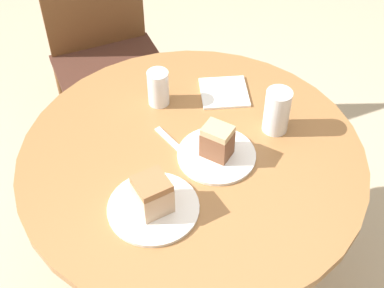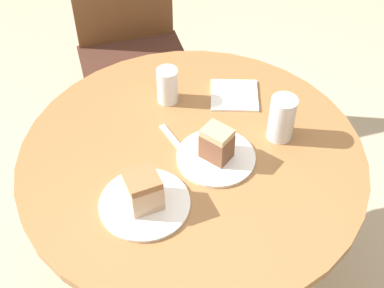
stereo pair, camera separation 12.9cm
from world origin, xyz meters
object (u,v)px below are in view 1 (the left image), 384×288
at_px(cake_slice_near, 217,141).
at_px(glass_lemonade, 158,89).
at_px(glass_water, 277,113).
at_px(chair, 107,52).
at_px(plate_near, 217,155).
at_px(cake_slice_far, 152,194).
at_px(plate_far, 153,208).

relative_size(cake_slice_near, glass_lemonade, 0.87).
relative_size(cake_slice_near, glass_water, 0.72).
xyz_separation_m(chair, plate_near, (0.23, -0.93, 0.26)).
distance_m(cake_slice_far, glass_lemonade, 0.42).
relative_size(chair, cake_slice_far, 9.49).
xyz_separation_m(plate_far, glass_water, (0.41, 0.21, 0.06)).
height_order(cake_slice_far, glass_lemonade, glass_lemonade).
height_order(cake_slice_near, cake_slice_far, same).
distance_m(chair, glass_lemonade, 0.74).
height_order(chair, glass_lemonade, chair).
height_order(cake_slice_far, glass_water, glass_water).
distance_m(chair, cake_slice_far, 1.12).
distance_m(cake_slice_far, glass_water, 0.46).
bearing_deg(plate_far, cake_slice_near, 34.22).
xyz_separation_m(chair, glass_lemonade, (0.11, -0.66, 0.31)).
relative_size(plate_near, glass_lemonade, 1.91).
height_order(glass_lemonade, glass_water, glass_water).
distance_m(plate_near, plate_far, 0.26).
height_order(plate_near, glass_water, glass_water).
relative_size(cake_slice_near, cake_slice_far, 0.97).
xyz_separation_m(chair, cake_slice_far, (0.01, -1.08, 0.32)).
bearing_deg(chair, cake_slice_far, -98.75).
bearing_deg(cake_slice_far, glass_water, 27.37).
xyz_separation_m(cake_slice_far, glass_water, (0.41, 0.21, 0.00)).
bearing_deg(plate_far, plate_near, 34.22).
bearing_deg(plate_near, plate_far, -145.78).
height_order(cake_slice_near, glass_water, glass_water).
bearing_deg(cake_slice_near, plate_far, -145.78).
height_order(plate_far, glass_water, glass_water).
bearing_deg(glass_lemonade, chair, 99.49).
relative_size(chair, cake_slice_near, 9.77).
height_order(chair, plate_far, chair).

